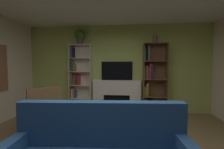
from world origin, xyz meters
The scene contains 8 objects.
wall_back_accent centered at (0.00, 2.69, 1.36)m, with size 5.79×0.06×2.72m, color #AEC361.
fireplace centered at (0.00, 2.56, 0.52)m, with size 1.57×0.49×1.00m.
tv centered at (0.00, 2.63, 1.29)m, with size 0.96×0.06×0.57m, color black.
bookshelf_left centered at (-1.22, 2.57, 1.04)m, with size 0.69×0.27×2.11m.
bookshelf_right centered at (1.05, 2.54, 1.01)m, with size 0.69×0.34×2.11m.
potted_plant centered at (-1.14, 2.51, 2.39)m, with size 0.32×0.32×0.47m.
vase_with_flowers centered at (1.14, 2.51, 2.24)m, with size 0.13×0.13×0.42m.
armchair centered at (-1.47, 0.86, 0.53)m, with size 0.90×0.91×1.02m.
Camera 1 is at (0.32, -2.14, 1.44)m, focal length 24.48 mm.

